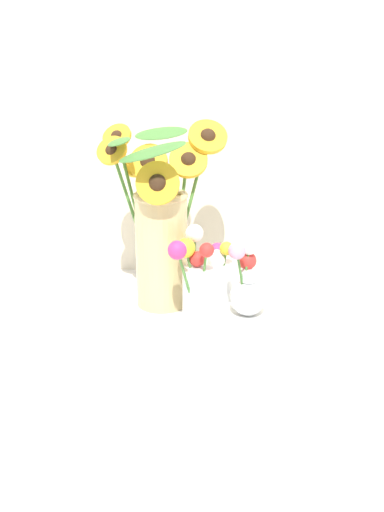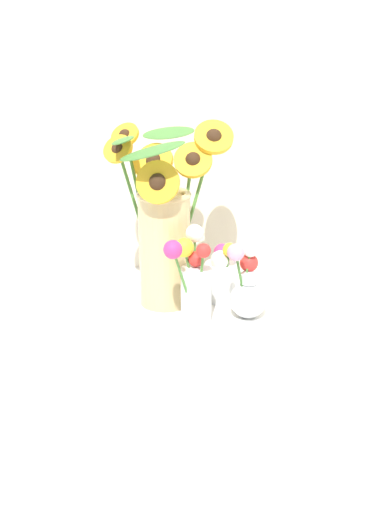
% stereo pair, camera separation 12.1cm
% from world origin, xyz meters
% --- Properties ---
extents(ground_plane, '(6.00, 6.00, 0.00)m').
position_xyz_m(ground_plane, '(0.00, 0.00, 0.00)').
color(ground_plane, silver).
extents(serving_tray, '(0.43, 0.43, 0.02)m').
position_xyz_m(serving_tray, '(0.03, 0.05, 0.01)').
color(serving_tray, white).
rests_on(serving_tray, ground_plane).
extents(mason_jar_sunflowers, '(0.28, 0.22, 0.39)m').
position_xyz_m(mason_jar_sunflowers, '(-0.04, 0.10, 0.19)').
color(mason_jar_sunflowers, '#D1B77A').
rests_on(mason_jar_sunflowers, serving_tray).
extents(vase_small_center, '(0.09, 0.12, 0.20)m').
position_xyz_m(vase_small_center, '(0.04, 0.02, 0.11)').
color(vase_small_center, white).
rests_on(vase_small_center, serving_tray).
extents(vase_bulb_right, '(0.08, 0.09, 0.17)m').
position_xyz_m(vase_bulb_right, '(0.15, 0.06, 0.08)').
color(vase_bulb_right, white).
rests_on(vase_bulb_right, serving_tray).
extents(vase_small_back, '(0.07, 0.07, 0.14)m').
position_xyz_m(vase_small_back, '(0.08, 0.13, 0.08)').
color(vase_small_back, white).
rests_on(vase_small_back, serving_tray).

